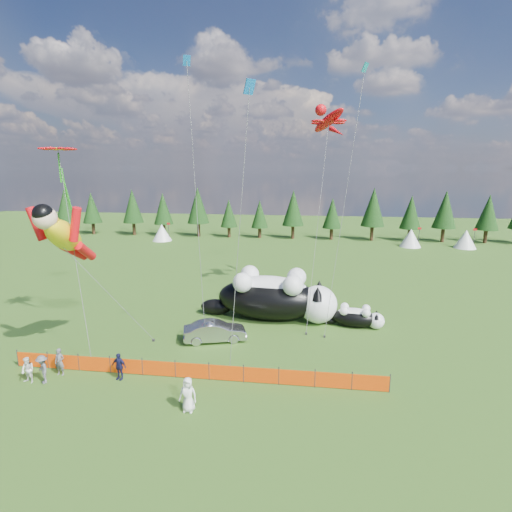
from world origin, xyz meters
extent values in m
plane|color=#173A0A|center=(0.00, 0.00, 0.00)|extent=(160.00, 160.00, 0.00)
cylinder|color=#262626|center=(-11.00, -3.00, 0.55)|extent=(0.06, 0.06, 1.10)
cylinder|color=#262626|center=(-9.00, -3.00, 0.55)|extent=(0.06, 0.06, 1.10)
cylinder|color=#262626|center=(-7.00, -3.00, 0.55)|extent=(0.06, 0.06, 1.10)
cylinder|color=#262626|center=(-5.00, -3.00, 0.55)|extent=(0.06, 0.06, 1.10)
cylinder|color=#262626|center=(-3.00, -3.00, 0.55)|extent=(0.06, 0.06, 1.10)
cylinder|color=#262626|center=(-1.00, -3.00, 0.55)|extent=(0.06, 0.06, 1.10)
cylinder|color=#262626|center=(1.00, -3.00, 0.55)|extent=(0.06, 0.06, 1.10)
cylinder|color=#262626|center=(3.00, -3.00, 0.55)|extent=(0.06, 0.06, 1.10)
cylinder|color=#262626|center=(5.00, -3.00, 0.55)|extent=(0.06, 0.06, 1.10)
cylinder|color=#262626|center=(7.00, -3.00, 0.55)|extent=(0.06, 0.06, 1.10)
cylinder|color=#262626|center=(9.00, -3.00, 0.55)|extent=(0.06, 0.06, 1.10)
cylinder|color=#262626|center=(11.00, -3.00, 0.55)|extent=(0.06, 0.06, 1.10)
cube|color=#DF3F04|center=(-10.00, -3.00, 0.50)|extent=(2.00, 0.04, 0.90)
cube|color=#DF3F04|center=(-8.00, -3.00, 0.50)|extent=(2.00, 0.04, 0.90)
cube|color=#DF3F04|center=(-6.00, -3.00, 0.50)|extent=(2.00, 0.04, 0.90)
cube|color=#DF3F04|center=(-4.00, -3.00, 0.50)|extent=(2.00, 0.04, 0.90)
cube|color=#DF3F04|center=(-2.00, -3.00, 0.50)|extent=(2.00, 0.04, 0.90)
cube|color=#DF3F04|center=(0.00, -3.00, 0.50)|extent=(2.00, 0.04, 0.90)
cube|color=#DF3F04|center=(2.00, -3.00, 0.50)|extent=(2.00, 0.04, 0.90)
cube|color=#DF3F04|center=(4.00, -3.00, 0.50)|extent=(2.00, 0.04, 0.90)
cube|color=#DF3F04|center=(6.00, -3.00, 0.50)|extent=(2.00, 0.04, 0.90)
cube|color=#DF3F04|center=(8.00, -3.00, 0.50)|extent=(2.00, 0.04, 0.90)
cube|color=#DF3F04|center=(10.00, -3.00, 0.50)|extent=(2.00, 0.04, 0.90)
ellipsoid|color=black|center=(3.40, 7.02, 1.67)|extent=(8.65, 4.58, 3.34)
ellipsoid|color=white|center=(3.40, 7.02, 2.51)|extent=(6.53, 3.30, 2.04)
sphere|color=white|center=(7.29, 6.70, 1.49)|extent=(2.97, 2.97, 2.97)
sphere|color=#CA4E74|center=(8.55, 6.59, 1.49)|extent=(0.42, 0.42, 0.42)
ellipsoid|color=black|center=(-1.04, 7.38, 0.65)|extent=(2.70, 1.51, 1.30)
cone|color=black|center=(7.22, 5.81, 2.68)|extent=(1.04, 1.04, 1.04)
cone|color=black|center=(7.37, 7.58, 2.68)|extent=(1.04, 1.04, 1.04)
sphere|color=white|center=(5.54, 8.05, 3.25)|extent=(1.56, 1.56, 1.56)
sphere|color=white|center=(5.34, 5.64, 3.25)|extent=(1.56, 1.56, 1.56)
sphere|color=white|center=(1.65, 8.37, 3.25)|extent=(1.56, 1.56, 1.56)
sphere|color=white|center=(1.45, 5.96, 3.25)|extent=(1.56, 1.56, 1.56)
ellipsoid|color=black|center=(10.06, 6.23, 0.69)|extent=(3.64, 2.05, 1.39)
ellipsoid|color=white|center=(10.06, 6.23, 1.04)|extent=(2.75, 1.48, 0.85)
sphere|color=white|center=(11.66, 6.02, 0.62)|extent=(1.23, 1.23, 1.23)
sphere|color=#CA4E74|center=(12.18, 5.95, 0.62)|extent=(0.17, 0.17, 0.17)
ellipsoid|color=black|center=(8.23, 6.47, 0.27)|extent=(1.14, 0.67, 0.54)
cone|color=black|center=(11.61, 5.66, 1.11)|extent=(0.43, 0.43, 0.43)
cone|color=black|center=(11.71, 6.39, 1.11)|extent=(0.43, 0.43, 0.43)
sphere|color=white|center=(10.96, 6.62, 1.35)|extent=(0.65, 0.65, 0.65)
sphere|color=white|center=(10.83, 5.63, 1.35)|extent=(0.65, 0.65, 0.65)
sphere|color=white|center=(9.36, 6.83, 1.35)|extent=(0.65, 0.65, 0.65)
sphere|color=white|center=(9.23, 5.83, 1.35)|extent=(0.65, 0.65, 0.65)
imported|color=#AFAFB4|center=(0.10, 2.22, 0.72)|extent=(4.63, 2.74, 1.44)
imported|color=#57565B|center=(-7.81, -3.60, 0.82)|extent=(0.61, 0.41, 1.63)
imported|color=white|center=(-9.04, -4.67, 0.76)|extent=(0.82, 0.58, 1.53)
imported|color=#141539|center=(-4.13, -3.60, 0.80)|extent=(1.01, 0.66, 1.60)
imported|color=#57565B|center=(-8.21, -4.59, 0.83)|extent=(1.17, 1.13, 1.66)
imported|color=white|center=(0.72, -6.07, 0.90)|extent=(0.90, 0.61, 1.81)
cylinder|color=#595959|center=(-6.19, 0.12, 4.04)|extent=(0.03, 0.03, 9.23)
cube|color=#262626|center=(-4.18, 1.58, 0.08)|extent=(0.15, 0.15, 0.16)
cylinder|color=#595959|center=(7.13, 8.56, 8.01)|extent=(0.03, 0.03, 18.06)
cube|color=#262626|center=(6.44, 4.17, 0.08)|extent=(0.15, 0.15, 0.16)
cylinder|color=#595959|center=(-8.19, -0.47, 6.65)|extent=(0.03, 0.03, 14.35)
cube|color=#262626|center=(-6.24, -2.81, 0.08)|extent=(0.15, 0.15, 0.16)
cube|color=#22951B|center=(-10.13, 1.87, 10.96)|extent=(0.17, 0.17, 3.84)
cylinder|color=#595959|center=(-1.22, 3.17, 9.53)|extent=(0.03, 0.03, 19.04)
cube|color=#262626|center=(-0.46, 1.76, 0.08)|extent=(0.15, 0.15, 0.16)
cylinder|color=#595959|center=(8.89, 5.80, 9.50)|extent=(0.03, 0.03, 19.24)
cube|color=#262626|center=(7.76, 3.84, 0.08)|extent=(0.15, 0.15, 0.16)
cylinder|color=#595959|center=(2.56, -1.60, 8.10)|extent=(0.03, 0.03, 15.95)
cube|color=#262626|center=(1.97, -1.88, 0.08)|extent=(0.15, 0.15, 0.16)
camera|label=1|loc=(6.46, -23.31, 11.88)|focal=28.00mm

